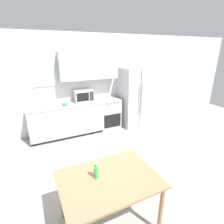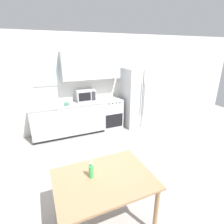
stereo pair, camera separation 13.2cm
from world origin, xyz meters
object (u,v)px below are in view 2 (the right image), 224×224
object	(u,v)px
drink_bottle	(91,171)
refrigerator	(136,97)
microwave	(86,95)
dining_table	(104,184)
coffee_mug	(66,104)
oven_range	(110,113)

from	to	relation	value
drink_bottle	refrigerator	bearing A→B (deg)	50.37
microwave	dining_table	xyz separation A→B (m)	(-0.61, -3.01, -0.39)
coffee_mug	drink_bottle	xyz separation A→B (m)	(-0.17, -2.69, -0.09)
microwave	oven_range	bearing A→B (deg)	-8.24
dining_table	drink_bottle	bearing A→B (deg)	148.90
microwave	dining_table	world-z (taller)	microwave
refrigerator	dining_table	size ratio (longest dim) A/B	1.46
coffee_mug	dining_table	world-z (taller)	coffee_mug
oven_range	drink_bottle	size ratio (longest dim) A/B	4.13
refrigerator	microwave	size ratio (longest dim) A/B	3.41
oven_range	refrigerator	xyz separation A→B (m)	(0.81, -0.08, 0.44)
microwave	drink_bottle	distance (m)	3.03
coffee_mug	oven_range	bearing A→B (deg)	6.21
microwave	drink_bottle	world-z (taller)	microwave
dining_table	oven_range	bearing A→B (deg)	65.48
dining_table	drink_bottle	distance (m)	0.24
coffee_mug	dining_table	bearing A→B (deg)	-90.73
refrigerator	coffee_mug	distance (m)	2.11
microwave	drink_bottle	bearing A→B (deg)	-104.31
drink_bottle	oven_range	bearing A→B (deg)	62.70
microwave	dining_table	size ratio (longest dim) A/B	0.43
refrigerator	microwave	bearing A→B (deg)	173.08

